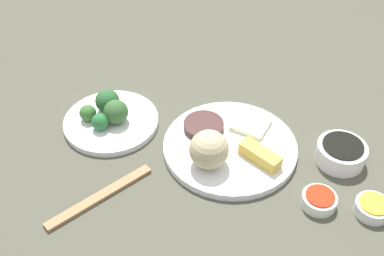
# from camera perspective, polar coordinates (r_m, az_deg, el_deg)

# --- Properties ---
(tabletop) EXTENTS (2.20, 2.20, 0.02)m
(tabletop) POSITION_cam_1_polar(r_m,az_deg,el_deg) (0.99, 4.18, -3.12)
(tabletop) COLOR #48493A
(tabletop) RESTS_ON ground
(main_plate) EXTENTS (0.29, 0.29, 0.02)m
(main_plate) POSITION_cam_1_polar(r_m,az_deg,el_deg) (0.98, 4.74, -2.34)
(main_plate) COLOR white
(main_plate) RESTS_ON tabletop
(rice_scoop) EXTENTS (0.08, 0.08, 0.08)m
(rice_scoop) POSITION_cam_1_polar(r_m,az_deg,el_deg) (0.91, 2.03, -2.66)
(rice_scoop) COLOR #C1B186
(rice_scoop) RESTS_ON main_plate
(spring_roll) EXTENTS (0.09, 0.04, 0.03)m
(spring_roll) POSITION_cam_1_polar(r_m,az_deg,el_deg) (0.94, 8.39, -3.48)
(spring_roll) COLOR gold
(spring_roll) RESTS_ON main_plate
(crab_rangoon_wonton) EXTENTS (0.08, 0.08, 0.01)m
(crab_rangoon_wonton) POSITION_cam_1_polar(r_m,az_deg,el_deg) (1.02, 7.34, 0.40)
(crab_rangoon_wonton) COLOR beige
(crab_rangoon_wonton) RESTS_ON main_plate
(stir_fry_heap) EXTENTS (0.09, 0.09, 0.02)m
(stir_fry_heap) POSITION_cam_1_polar(r_m,az_deg,el_deg) (1.00, 1.46, 0.28)
(stir_fry_heap) COLOR #402422
(stir_fry_heap) RESTS_ON main_plate
(broccoli_plate) EXTENTS (0.21, 0.21, 0.01)m
(broccoli_plate) POSITION_cam_1_polar(r_m,az_deg,el_deg) (1.06, -10.01, 0.78)
(broccoli_plate) COLOR white
(broccoli_plate) RESTS_ON tabletop
(broccoli_floret_0) EXTENTS (0.05, 0.05, 0.05)m
(broccoli_floret_0) POSITION_cam_1_polar(r_m,az_deg,el_deg) (1.03, -9.46, 1.99)
(broccoli_floret_0) COLOR #345D2F
(broccoli_floret_0) RESTS_ON broccoli_plate
(broccoli_floret_1) EXTENTS (0.06, 0.06, 0.06)m
(broccoli_floret_1) POSITION_cam_1_polar(r_m,az_deg,el_deg) (1.06, -10.48, 3.32)
(broccoli_floret_1) COLOR #2A5B2E
(broccoli_floret_1) RESTS_ON broccoli_plate
(broccoli_floret_2) EXTENTS (0.04, 0.04, 0.04)m
(broccoli_floret_2) POSITION_cam_1_polar(r_m,az_deg,el_deg) (1.05, -12.84, 1.84)
(broccoli_floret_2) COLOR #3B6B30
(broccoli_floret_2) RESTS_ON broccoli_plate
(broccoli_floret_3) EXTENTS (0.04, 0.04, 0.04)m
(broccoli_floret_3) POSITION_cam_1_polar(r_m,az_deg,el_deg) (1.02, -11.38, 0.77)
(broccoli_floret_3) COLOR #266934
(broccoli_floret_3) RESTS_ON broccoli_plate
(soy_sauce_bowl) EXTENTS (0.10, 0.10, 0.04)m
(soy_sauce_bowl) POSITION_cam_1_polar(r_m,az_deg,el_deg) (1.00, 18.03, -3.03)
(soy_sauce_bowl) COLOR white
(soy_sauce_bowl) RESTS_ON tabletop
(soy_sauce_bowl_liquid) EXTENTS (0.08, 0.08, 0.00)m
(soy_sauce_bowl_liquid) POSITION_cam_1_polar(r_m,az_deg,el_deg) (0.98, 18.31, -2.09)
(soy_sauce_bowl_liquid) COLOR black
(soy_sauce_bowl_liquid) RESTS_ON soy_sauce_bowl
(sauce_ramekin_hot_mustard) EXTENTS (0.07, 0.07, 0.02)m
(sauce_ramekin_hot_mustard) POSITION_cam_1_polar(r_m,az_deg,el_deg) (0.93, 21.55, -9.26)
(sauce_ramekin_hot_mustard) COLOR white
(sauce_ramekin_hot_mustard) RESTS_ON tabletop
(sauce_ramekin_hot_mustard_liquid) EXTENTS (0.05, 0.05, 0.00)m
(sauce_ramekin_hot_mustard_liquid) POSITION_cam_1_polar(r_m,az_deg,el_deg) (0.92, 21.77, -8.71)
(sauce_ramekin_hot_mustard_liquid) COLOR yellow
(sauce_ramekin_hot_mustard_liquid) RESTS_ON sauce_ramekin_hot_mustard
(sauce_ramekin_sweet_and_sour) EXTENTS (0.07, 0.07, 0.02)m
(sauce_ramekin_sweet_and_sour) POSITION_cam_1_polar(r_m,az_deg,el_deg) (0.91, 15.51, -8.70)
(sauce_ramekin_sweet_and_sour) COLOR white
(sauce_ramekin_sweet_and_sour) RESTS_ON tabletop
(sauce_ramekin_sweet_and_sour_liquid) EXTENTS (0.05, 0.05, 0.00)m
(sauce_ramekin_sweet_and_sour_liquid) POSITION_cam_1_polar(r_m,az_deg,el_deg) (0.90, 15.67, -8.14)
(sauce_ramekin_sweet_and_sour_liquid) COLOR red
(sauce_ramekin_sweet_and_sour_liquid) RESTS_ON sauce_ramekin_sweet_and_sour
(chopsticks_pair) EXTENTS (0.08, 0.23, 0.01)m
(chopsticks_pair) POSITION_cam_1_polar(r_m,az_deg,el_deg) (0.91, -11.36, -8.36)
(chopsticks_pair) COLOR #A37148
(chopsticks_pair) RESTS_ON tabletop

